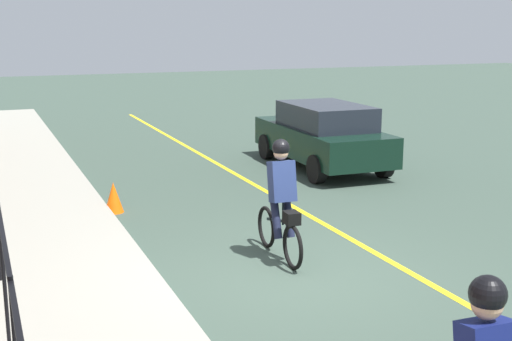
{
  "coord_description": "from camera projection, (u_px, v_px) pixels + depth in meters",
  "views": [
    {
      "loc": [
        -8.14,
        3.93,
        3.48
      ],
      "look_at": [
        2.41,
        -0.43,
        1.0
      ],
      "focal_mm": 47.92,
      "sensor_mm": 36.0,
      "label": 1
    }
  ],
  "objects": [
    {
      "name": "traffic_cone_near",
      "position": [
        114.0,
        197.0,
        12.74
      ],
      "size": [
        0.36,
        0.36,
        0.58
      ],
      "primitive_type": "cone",
      "color": "#FE5D0A",
      "rests_on": "ground"
    },
    {
      "name": "ground_plane",
      "position": [
        293.0,
        276.0,
        9.56
      ],
      "size": [
        80.0,
        80.0,
        0.0
      ],
      "primitive_type": "plane",
      "color": "#37483E"
    },
    {
      "name": "cyclist_lead",
      "position": [
        281.0,
        200.0,
        10.07
      ],
      "size": [
        1.71,
        0.37,
        1.83
      ],
      "rotation": [
        0.0,
        0.0,
        -0.04
      ],
      "color": "black",
      "rests_on": "ground"
    },
    {
      "name": "patrol_sedan",
      "position": [
        323.0,
        135.0,
        16.54
      ],
      "size": [
        4.45,
        2.02,
        1.58
      ],
      "rotation": [
        0.0,
        0.0,
        -0.03
      ],
      "color": "black",
      "rests_on": "ground"
    },
    {
      "name": "sidewalk",
      "position": [
        40.0,
        309.0,
        8.27
      ],
      "size": [
        40.0,
        3.2,
        0.15
      ],
      "primitive_type": "cube",
      "color": "gray",
      "rests_on": "ground"
    },
    {
      "name": "lane_line_centre",
      "position": [
        390.0,
        261.0,
        10.16
      ],
      "size": [
        36.0,
        0.12,
        0.01
      ],
      "primitive_type": "cube",
      "color": "yellow",
      "rests_on": "ground"
    }
  ]
}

